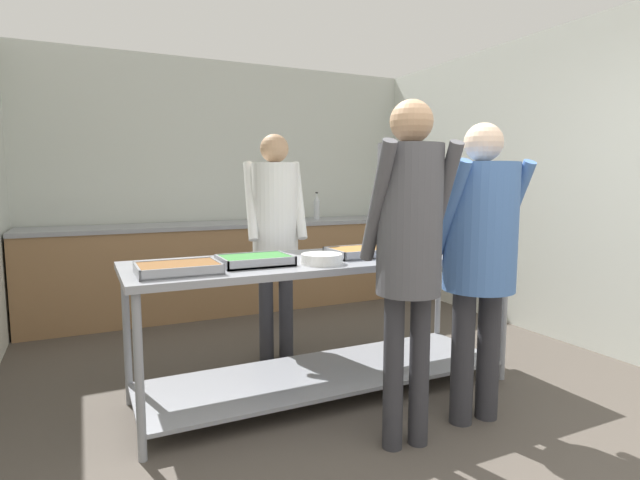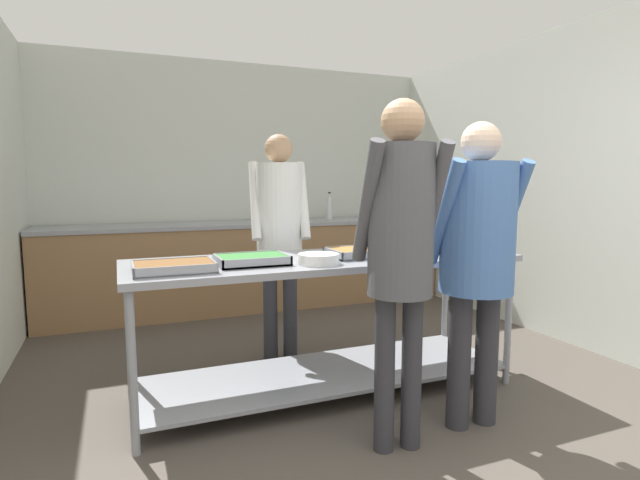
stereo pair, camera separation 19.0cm
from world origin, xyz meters
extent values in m
cube|color=silver|center=(0.00, 4.33, 1.32)|extent=(4.39, 0.06, 2.65)
cube|color=silver|center=(2.16, 2.17, 1.32)|extent=(0.06, 4.45, 2.65)
cube|color=olive|center=(0.00, 3.96, 0.44)|extent=(4.23, 0.62, 0.89)
cube|color=gray|center=(0.00, 3.96, 0.91)|extent=(4.23, 0.65, 0.04)
cube|color=black|center=(-0.12, 3.96, 0.92)|extent=(0.53, 0.42, 0.02)
cube|color=gray|center=(-0.14, 1.65, 0.86)|extent=(2.46, 0.79, 0.04)
cube|color=gray|center=(-0.14, 1.65, 0.12)|extent=(2.38, 0.71, 0.02)
cylinder|color=gray|center=(-1.32, 1.30, 0.42)|extent=(0.04, 0.04, 0.84)
cylinder|color=gray|center=(1.04, 1.30, 0.42)|extent=(0.04, 0.04, 0.84)
cylinder|color=gray|center=(-1.32, 2.00, 0.42)|extent=(0.04, 0.04, 0.84)
cylinder|color=gray|center=(1.04, 2.00, 0.42)|extent=(0.04, 0.04, 0.84)
cube|color=gray|center=(-1.08, 1.49, 0.89)|extent=(0.42, 0.31, 0.01)
cube|color=brown|center=(-1.08, 1.49, 0.91)|extent=(0.40, 0.28, 0.04)
cube|color=gray|center=(-1.08, 1.34, 0.91)|extent=(0.42, 0.01, 0.05)
cube|color=gray|center=(-1.08, 1.64, 0.91)|extent=(0.42, 0.01, 0.05)
cube|color=gray|center=(-1.29, 1.49, 0.91)|extent=(0.01, 0.31, 0.05)
cube|color=gray|center=(-0.88, 1.49, 0.91)|extent=(0.01, 0.31, 0.05)
cube|color=gray|center=(-0.64, 1.58, 0.89)|extent=(0.40, 0.29, 0.01)
cube|color=#387A38|center=(-0.64, 1.58, 0.91)|extent=(0.38, 0.27, 0.04)
cube|color=gray|center=(-0.64, 1.44, 0.91)|extent=(0.40, 0.01, 0.05)
cube|color=gray|center=(-0.64, 1.72, 0.91)|extent=(0.40, 0.01, 0.05)
cube|color=gray|center=(-0.83, 1.58, 0.91)|extent=(0.01, 0.29, 0.05)
cube|color=gray|center=(-0.44, 1.58, 0.91)|extent=(0.01, 0.29, 0.05)
cylinder|color=white|center=(-0.28, 1.44, 0.89)|extent=(0.25, 0.25, 0.01)
cylinder|color=white|center=(-0.28, 1.44, 0.90)|extent=(0.25, 0.25, 0.01)
cylinder|color=white|center=(-0.28, 1.44, 0.91)|extent=(0.24, 0.24, 0.01)
cylinder|color=white|center=(-0.28, 1.44, 0.92)|extent=(0.24, 0.24, 0.01)
cylinder|color=white|center=(-0.28, 1.44, 0.94)|extent=(0.24, 0.24, 0.01)
cube|color=gray|center=(0.10, 1.60, 0.89)|extent=(0.44, 0.31, 0.01)
cube|color=#9E6B33|center=(0.10, 1.60, 0.91)|extent=(0.41, 0.28, 0.04)
cube|color=gray|center=(0.10, 1.45, 0.91)|extent=(0.44, 0.01, 0.05)
cube|color=gray|center=(0.10, 1.75, 0.91)|extent=(0.44, 0.01, 0.05)
cube|color=gray|center=(-0.11, 1.60, 0.91)|extent=(0.01, 0.31, 0.05)
cube|color=gray|center=(0.32, 1.60, 0.91)|extent=(0.01, 0.31, 0.05)
cylinder|color=gray|center=(0.58, 1.71, 0.91)|extent=(0.31, 0.31, 0.06)
cylinder|color=#B7472D|center=(0.58, 1.71, 0.94)|extent=(0.27, 0.27, 0.01)
cylinder|color=black|center=(0.80, 1.71, 0.94)|extent=(0.14, 0.02, 0.02)
cylinder|color=#3D668C|center=(0.93, 1.39, 0.91)|extent=(0.18, 0.18, 0.05)
sphere|color=#2D702D|center=(0.95, 1.39, 0.94)|extent=(0.05, 0.05, 0.05)
sphere|color=#2D702D|center=(0.93, 1.42, 0.94)|extent=(0.05, 0.05, 0.05)
sphere|color=#2D702D|center=(0.89, 1.41, 0.94)|extent=(0.06, 0.06, 0.06)
sphere|color=#2D702D|center=(0.89, 1.35, 0.94)|extent=(0.05, 0.05, 0.05)
sphere|color=#2D702D|center=(0.93, 1.36, 0.94)|extent=(0.05, 0.05, 0.05)
cylinder|color=#2D2D33|center=(-0.14, 0.88, 0.40)|extent=(0.10, 0.10, 0.80)
cylinder|color=#2D2D33|center=(0.00, 0.86, 0.40)|extent=(0.10, 0.10, 0.80)
cylinder|color=#4C4C51|center=(-0.24, 0.89, 1.26)|extent=(0.12, 0.34, 0.60)
cylinder|color=#4C4C51|center=(0.10, 0.84, 1.26)|extent=(0.12, 0.34, 0.60)
cylinder|color=#4C4C51|center=(-0.07, 0.87, 1.17)|extent=(0.32, 0.32, 0.74)
sphere|color=tan|center=(-0.07, 0.87, 1.65)|extent=(0.21, 0.21, 0.21)
cylinder|color=#2D2D33|center=(0.36, 0.94, 0.38)|extent=(0.13, 0.13, 0.76)
cylinder|color=#2D2D33|center=(0.53, 0.92, 0.38)|extent=(0.13, 0.13, 0.76)
cylinder|color=#4770B2|center=(0.24, 0.95, 1.19)|extent=(0.09, 0.32, 0.57)
cylinder|color=#4770B2|center=(0.65, 0.91, 1.19)|extent=(0.09, 0.32, 0.57)
cylinder|color=#4770B2|center=(0.44, 0.93, 1.11)|extent=(0.39, 0.39, 0.70)
sphere|color=beige|center=(0.44, 0.93, 1.57)|extent=(0.21, 0.21, 0.21)
cylinder|color=#2D2D33|center=(-0.15, 2.33, 0.39)|extent=(0.11, 0.11, 0.78)
cylinder|color=#2D2D33|center=(-0.30, 2.36, 0.39)|extent=(0.11, 0.11, 0.78)
cylinder|color=silver|center=(-0.05, 2.31, 1.22)|extent=(0.13, 0.33, 0.58)
cylinder|color=silver|center=(-0.40, 2.38, 1.22)|extent=(0.13, 0.33, 0.58)
cylinder|color=silver|center=(-0.22, 2.34, 1.14)|extent=(0.34, 0.34, 0.72)
sphere|color=tan|center=(-0.22, 2.34, 1.60)|extent=(0.21, 0.21, 0.21)
cylinder|color=silver|center=(0.88, 3.96, 1.04)|extent=(0.07, 0.07, 0.21)
cone|color=silver|center=(0.88, 3.96, 1.18)|extent=(0.06, 0.06, 0.08)
cylinder|color=black|center=(0.88, 3.96, 1.23)|extent=(0.03, 0.03, 0.02)
camera|label=1|loc=(-1.53, -1.14, 1.36)|focal=28.00mm
camera|label=2|loc=(-1.35, -1.22, 1.36)|focal=28.00mm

